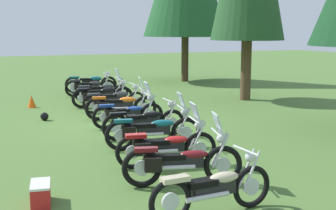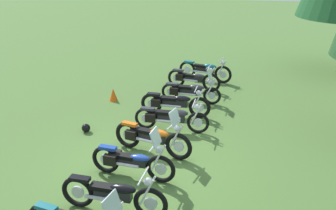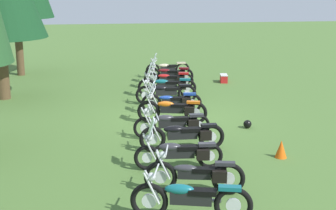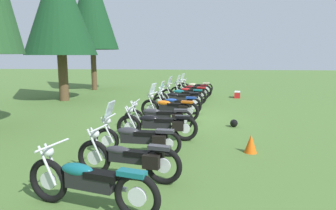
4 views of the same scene
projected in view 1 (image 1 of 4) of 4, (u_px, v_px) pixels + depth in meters
name	position (u px, v px, depth m)	size (l,w,h in m)	color
ground_plane	(124.00, 123.00, 14.26)	(80.00, 80.00, 0.00)	#4C7033
motorcycle_0	(91.00, 83.00, 21.12)	(0.92, 2.37, 1.04)	black
motorcycle_1	(90.00, 87.00, 19.86)	(0.79, 2.23, 1.03)	black
motorcycle_2	(101.00, 90.00, 18.57)	(0.65, 2.25, 1.34)	black
motorcycle_3	(102.00, 95.00, 17.21)	(0.61, 2.41, 1.02)	black
motorcycle_4	(113.00, 99.00, 16.17)	(0.66, 2.35, 1.00)	black
motorcycle_5	(120.00, 105.00, 14.72)	(0.93, 2.30, 1.40)	black
motorcycle_6	(127.00, 113.00, 13.50)	(0.75, 2.18, 1.38)	black
motorcycle_7	(145.00, 121.00, 12.25)	(0.69, 2.37, 1.02)	black
motorcycle_8	(153.00, 130.00, 11.09)	(0.87, 2.39, 1.39)	black
motorcycle_9	(165.00, 145.00, 9.65)	(0.89, 2.20, 1.38)	black
motorcycle_10	(181.00, 162.00, 8.47)	(0.95, 2.25, 1.39)	black
motorcycle_11	(214.00, 188.00, 7.10)	(0.69, 2.22, 1.01)	black
picnic_cooler	(41.00, 193.00, 7.61)	(0.66, 0.42, 0.38)	red
traffic_cone	(32.00, 101.00, 17.10)	(0.32, 0.32, 0.48)	#EA590F
dropped_helmet	(44.00, 116.00, 14.67)	(0.27, 0.27, 0.27)	black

